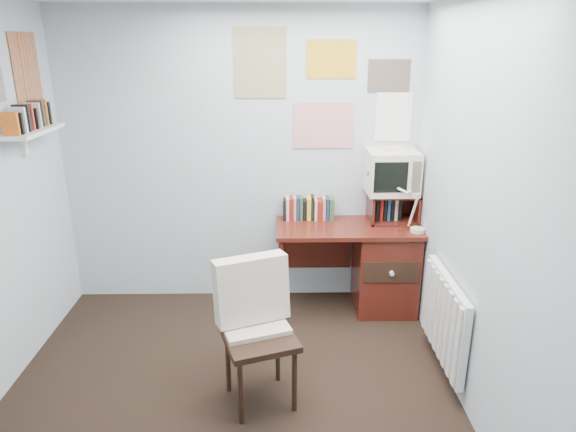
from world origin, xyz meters
name	(u,v)px	position (x,y,z in m)	size (l,w,h in m)	color
ground	(226,428)	(0.00, 0.00, 0.00)	(3.50, 3.50, 0.00)	black
back_wall	(240,161)	(0.00, 1.75, 1.25)	(3.00, 0.02, 2.50)	#A9B9C1
right_wall	(500,234)	(1.50, 0.00, 1.25)	(0.02, 3.50, 2.50)	#A9B9C1
desk	(378,264)	(1.17, 1.48, 0.41)	(1.20, 0.55, 0.76)	#501A12
desk_chair	(260,339)	(0.20, 0.25, 0.46)	(0.47, 0.45, 0.91)	black
desk_lamp	(419,207)	(1.44, 1.32, 0.97)	(0.30, 0.26, 0.43)	red
tv_riser	(393,207)	(1.29, 1.59, 0.89)	(0.40, 0.30, 0.25)	#501A12
crt_tv	(392,170)	(1.26, 1.61, 1.20)	(0.41, 0.38, 0.39)	beige
book_row	(318,207)	(0.66, 1.66, 0.87)	(0.60, 0.14, 0.22)	#501A12
radiator	(445,318)	(1.46, 0.55, 0.42)	(0.09, 0.80, 0.60)	white
wall_shelf	(33,131)	(-1.40, 1.10, 1.62)	(0.20, 0.62, 0.24)	white
posters_back	(324,89)	(0.70, 1.74, 1.85)	(1.20, 0.01, 0.90)	white
posters_left	(10,75)	(-1.49, 1.10, 2.00)	(0.01, 0.70, 0.60)	white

